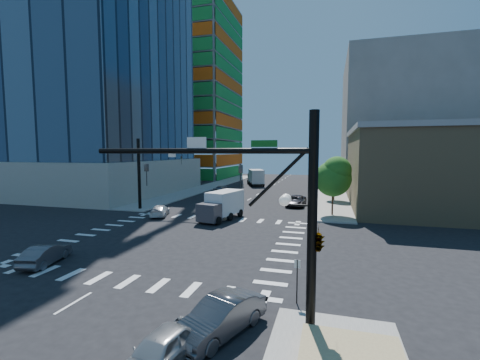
% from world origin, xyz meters
% --- Properties ---
extents(ground, '(160.00, 160.00, 0.00)m').
position_xyz_m(ground, '(0.00, 0.00, 0.00)').
color(ground, black).
rests_on(ground, ground).
extents(road_markings, '(20.00, 20.00, 0.01)m').
position_xyz_m(road_markings, '(0.00, 0.00, 0.01)').
color(road_markings, silver).
rests_on(road_markings, ground).
extents(sidewalk_ne, '(5.00, 60.00, 0.15)m').
position_xyz_m(sidewalk_ne, '(12.50, 40.00, 0.07)').
color(sidewalk_ne, gray).
rests_on(sidewalk_ne, ground).
extents(sidewalk_nw, '(5.00, 60.00, 0.15)m').
position_xyz_m(sidewalk_nw, '(-12.50, 40.00, 0.07)').
color(sidewalk_nw, gray).
rests_on(sidewalk_nw, ground).
extents(construction_building, '(25.16, 34.50, 70.60)m').
position_xyz_m(construction_building, '(-27.41, 61.93, 24.61)').
color(construction_building, gray).
rests_on(construction_building, ground).
extents(commercial_building, '(20.50, 22.50, 10.60)m').
position_xyz_m(commercial_building, '(25.00, 22.00, 5.31)').
color(commercial_building, '#957D56').
rests_on(commercial_building, ground).
extents(bg_building_ne, '(24.00, 30.00, 28.00)m').
position_xyz_m(bg_building_ne, '(27.00, 55.00, 14.00)').
color(bg_building_ne, slate).
rests_on(bg_building_ne, ground).
extents(signal_mast_se, '(10.51, 2.48, 9.00)m').
position_xyz_m(signal_mast_se, '(10.60, -11.50, 5.01)').
color(signal_mast_se, black).
rests_on(signal_mast_se, sidewalk_se).
extents(signal_mast_nw, '(10.20, 0.40, 9.00)m').
position_xyz_m(signal_mast_nw, '(-10.00, 11.50, 5.49)').
color(signal_mast_nw, black).
rests_on(signal_mast_nw, sidewalk_nw).
extents(tree_south, '(4.16, 4.16, 6.82)m').
position_xyz_m(tree_south, '(12.63, 13.90, 4.69)').
color(tree_south, '#382316').
rests_on(tree_south, sidewalk_ne).
extents(tree_north, '(3.54, 3.52, 5.78)m').
position_xyz_m(tree_north, '(12.93, 25.90, 3.99)').
color(tree_north, '#382316').
rests_on(tree_north, sidewalk_ne).
extents(no_parking_sign, '(0.30, 0.06, 2.20)m').
position_xyz_m(no_parking_sign, '(10.70, -9.00, 1.38)').
color(no_parking_sign, black).
rests_on(no_parking_sign, ground).
extents(car_nb_near, '(2.18, 4.05, 1.31)m').
position_xyz_m(car_nb_near, '(6.64, -15.19, 0.65)').
color(car_nb_near, '#979B9E').
rests_on(car_nb_near, ground).
extents(car_nb_right, '(3.17, 4.80, 1.49)m').
position_xyz_m(car_nb_right, '(7.95, -12.60, 0.75)').
color(car_nb_right, '#454549').
rests_on(car_nb_right, ground).
extents(car_nb_far, '(2.62, 5.35, 1.46)m').
position_xyz_m(car_nb_far, '(7.71, 19.71, 0.73)').
color(car_nb_far, black).
rests_on(car_nb_far, ground).
extents(car_sb_near, '(3.15, 4.76, 1.28)m').
position_xyz_m(car_sb_near, '(-6.89, 8.47, 0.64)').
color(car_sb_near, silver).
rests_on(car_sb_near, ground).
extents(car_sb_mid, '(3.26, 4.50, 1.42)m').
position_xyz_m(car_sb_mid, '(-6.40, 30.13, 0.71)').
color(car_sb_mid, '#919398').
rests_on(car_sb_mid, ground).
extents(car_sb_cross, '(2.27, 4.23, 1.32)m').
position_xyz_m(car_sb_cross, '(-6.07, -7.91, 0.66)').
color(car_sb_cross, '#515156').
rests_on(car_sb_cross, ground).
extents(box_truck_near, '(3.73, 6.30, 3.09)m').
position_xyz_m(box_truck_near, '(0.64, 8.35, 1.37)').
color(box_truck_near, black).
rests_on(box_truck_near, ground).
extents(box_truck_far, '(5.24, 7.37, 3.56)m').
position_xyz_m(box_truck_far, '(-3.74, 44.46, 1.57)').
color(box_truck_far, black).
rests_on(box_truck_far, ground).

